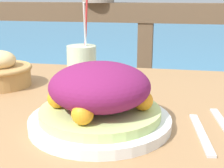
# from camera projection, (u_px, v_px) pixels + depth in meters

# --- Properties ---
(patio_table) EXTENTS (0.96, 0.89, 0.74)m
(patio_table) POSITION_uv_depth(u_px,v_px,m) (114.00, 153.00, 0.74)
(patio_table) COLOR #997047
(patio_table) RESTS_ON ground_plane
(railing_fence) EXTENTS (2.80, 0.08, 0.95)m
(railing_fence) POSITION_uv_depth(u_px,v_px,m) (145.00, 52.00, 1.51)
(railing_fence) COLOR brown
(railing_fence) RESTS_ON ground_plane
(sea_backdrop) EXTENTS (12.00, 4.00, 0.45)m
(sea_backdrop) POSITION_uv_depth(u_px,v_px,m) (160.00, 55.00, 4.01)
(sea_backdrop) COLOR teal
(sea_backdrop) RESTS_ON ground_plane
(salad_plate) EXTENTS (0.29, 0.29, 0.13)m
(salad_plate) POSITION_uv_depth(u_px,v_px,m) (100.00, 99.00, 0.62)
(salad_plate) COLOR silver
(salad_plate) RESTS_ON patio_table
(drink_glass) EXTENTS (0.08, 0.08, 0.25)m
(drink_glass) POSITION_uv_depth(u_px,v_px,m) (82.00, 68.00, 0.85)
(drink_glass) COLOR beige
(drink_glass) RESTS_ON patio_table
(bread_basket) EXTENTS (0.18, 0.18, 0.10)m
(bread_basket) POSITION_uv_depth(u_px,v_px,m) (0.00, 72.00, 0.90)
(bread_basket) COLOR #AD7F47
(bread_basket) RESTS_ON patio_table
(fork) EXTENTS (0.04, 0.18, 0.00)m
(fork) POSITION_uv_depth(u_px,v_px,m) (201.00, 133.00, 0.60)
(fork) COLOR silver
(fork) RESTS_ON patio_table
(knife) EXTENTS (0.04, 0.18, 0.00)m
(knife) POSITION_uv_depth(u_px,v_px,m) (224.00, 126.00, 0.63)
(knife) COLOR silver
(knife) RESTS_ON patio_table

